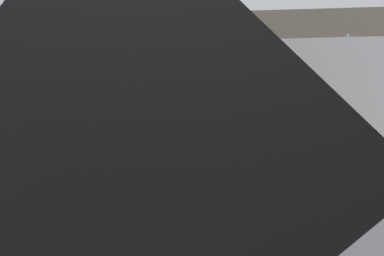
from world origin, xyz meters
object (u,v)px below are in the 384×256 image
at_px(highway_guide_sign, 328,70).
at_px(traffic_cone_mid_lane, 183,219).
at_px(roadwork_sign, 107,181).
at_px(pickup_car, 106,146).
at_px(arrow_board_trailer, 236,171).
at_px(box_truck, 315,107).

distance_m(highway_guide_sign, traffic_cone_mid_lane, 15.65).
height_order(roadwork_sign, pickup_car, roadwork_sign).
relative_size(roadwork_sign, pickup_car, 0.45).
distance_m(roadwork_sign, traffic_cone_mid_lane, 4.39).
height_order(roadwork_sign, traffic_cone_mid_lane, roadwork_sign).
xyz_separation_m(arrow_board_trailer, highway_guide_sign, (3.71, 11.68, 2.94)).
bearing_deg(highway_guide_sign, box_truck, -102.66).
bearing_deg(box_truck, roadwork_sign, -100.89).
bearing_deg(box_truck, highway_guide_sign, 77.34).
distance_m(arrow_board_trailer, traffic_cone_mid_lane, 3.11).
relative_size(highway_guide_sign, traffic_cone_mid_lane, 8.29).
bearing_deg(roadwork_sign, arrow_board_trailer, 88.83).
distance_m(box_truck, traffic_cone_mid_lane, 8.58).
bearing_deg(arrow_board_trailer, highway_guide_sign, 72.37).
bearing_deg(pickup_car, traffic_cone_mid_lane, -63.27).
height_order(roadwork_sign, arrow_board_trailer, arrow_board_trailer).
bearing_deg(traffic_cone_mid_lane, pickup_car, 116.73).
bearing_deg(pickup_car, box_truck, 18.93).
bearing_deg(pickup_car, roadwork_sign, -71.40).
bearing_deg(box_truck, arrow_board_trailer, -114.00).
distance_m(roadwork_sign, arrow_board_trailer, 7.33).
bearing_deg(arrow_board_trailer, pickup_car, 140.51).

